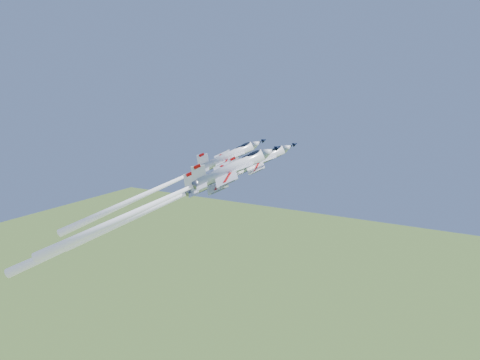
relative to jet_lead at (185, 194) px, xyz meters
The scene contains 4 objects.
jet_lead is the anchor object (origin of this frame).
jet_left 9.39m from the jet_lead, 150.90° to the left, with size 30.51×23.29×31.12m.
jet_right 5.65m from the jet_lead, 105.32° to the right, with size 33.07×25.09×32.80m.
jet_slot 9.19m from the jet_lead, 149.14° to the right, with size 36.25×27.71×37.42m.
Camera 1 is at (52.44, -89.63, 111.45)m, focal length 40.00 mm.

